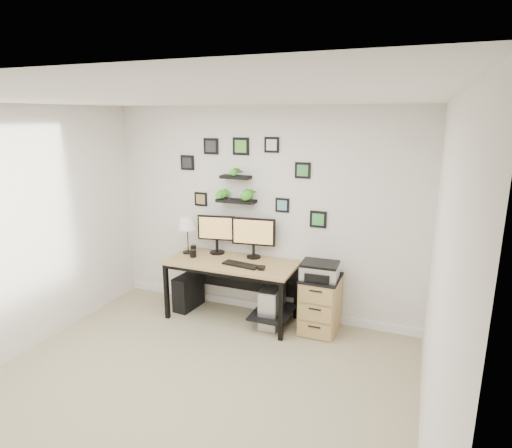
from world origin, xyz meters
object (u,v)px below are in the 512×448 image
at_px(desk, 235,270).
at_px(pc_tower_black, 189,291).
at_px(mug, 193,253).
at_px(monitor_left, 217,231).
at_px(pc_tower_grey, 272,305).
at_px(printer, 320,271).
at_px(file_cabinet, 320,304).
at_px(table_lamp, 187,224).
at_px(monitor_right, 253,234).

distance_m(desk, pc_tower_black, 0.80).
bearing_deg(mug, monitor_left, 48.94).
height_order(pc_tower_grey, printer, printer).
relative_size(desk, file_cabinet, 2.39).
xyz_separation_m(table_lamp, pc_tower_black, (0.00, -0.04, -0.91)).
height_order(pc_tower_black, printer, printer).
distance_m(pc_tower_black, printer, 1.83).
bearing_deg(desk, pc_tower_black, 177.52).
xyz_separation_m(monitor_left, pc_tower_black, (-0.35, -0.16, -0.82)).
xyz_separation_m(pc_tower_grey, file_cabinet, (0.58, 0.06, 0.09)).
relative_size(monitor_left, monitor_right, 0.91).
bearing_deg(pc_tower_black, desk, 3.20).
xyz_separation_m(desk, table_lamp, (-0.70, 0.07, 0.51)).
height_order(pc_tower_black, pc_tower_grey, pc_tower_grey).
bearing_deg(mug, pc_tower_black, 149.03).
xyz_separation_m(mug, pc_tower_black, (-0.14, 0.08, -0.57)).
height_order(monitor_right, mug, monitor_right).
distance_m(monitor_left, file_cabinet, 1.58).
bearing_deg(monitor_right, pc_tower_grey, -31.53).
xyz_separation_m(monitor_left, mug, (-0.21, -0.25, -0.25)).
bearing_deg(monitor_right, file_cabinet, -8.89).
bearing_deg(table_lamp, monitor_left, 18.47).
relative_size(monitor_left, pc_tower_grey, 0.99).
bearing_deg(pc_tower_grey, monitor_right, 148.47).
xyz_separation_m(monitor_right, pc_tower_grey, (0.32, -0.20, -0.81)).
relative_size(monitor_left, file_cabinet, 0.75).
height_order(monitor_left, mug, monitor_left).
height_order(table_lamp, file_cabinet, table_lamp).
relative_size(pc_tower_black, printer, 1.06).
distance_m(desk, printer, 1.07).
bearing_deg(printer, monitor_left, 172.78).
bearing_deg(table_lamp, pc_tower_black, -83.54).
bearing_deg(table_lamp, monitor_right, 8.36).
height_order(desk, pc_tower_grey, desk).
bearing_deg(file_cabinet, mug, -176.06).
xyz_separation_m(desk, file_cabinet, (1.07, 0.06, -0.29)).
relative_size(table_lamp, printer, 1.13).
bearing_deg(file_cabinet, pc_tower_black, -179.08).
bearing_deg(monitor_left, file_cabinet, -5.42).
bearing_deg(table_lamp, desk, -5.91).
bearing_deg(file_cabinet, pc_tower_grey, -174.24).
xyz_separation_m(monitor_right, mug, (-0.72, -0.25, -0.26)).
xyz_separation_m(table_lamp, file_cabinet, (1.76, -0.01, -0.80)).
bearing_deg(pc_tower_black, mug, -25.29).
distance_m(desk, table_lamp, 0.87).
bearing_deg(monitor_left, mug, -131.06).
bearing_deg(file_cabinet, monitor_right, 171.11).
height_order(monitor_left, file_cabinet, monitor_left).
relative_size(desk, printer, 3.75).
bearing_deg(monitor_right, monitor_left, -179.15).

